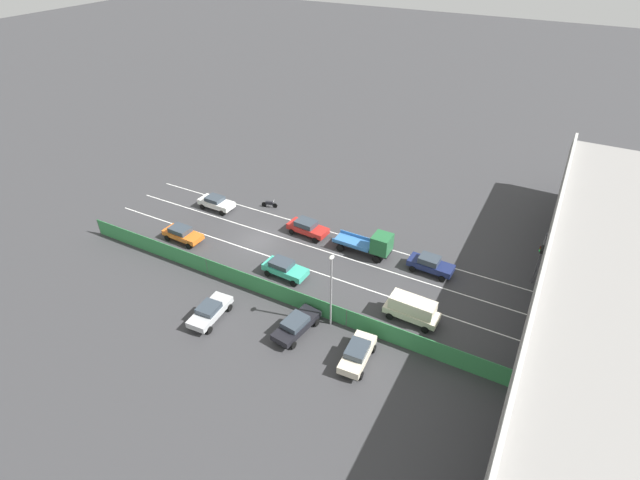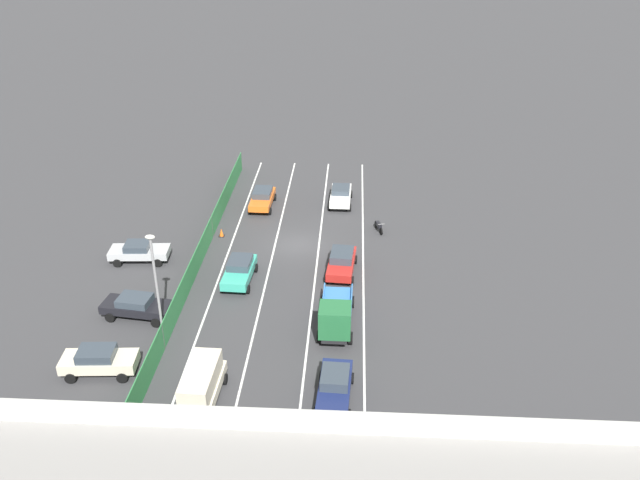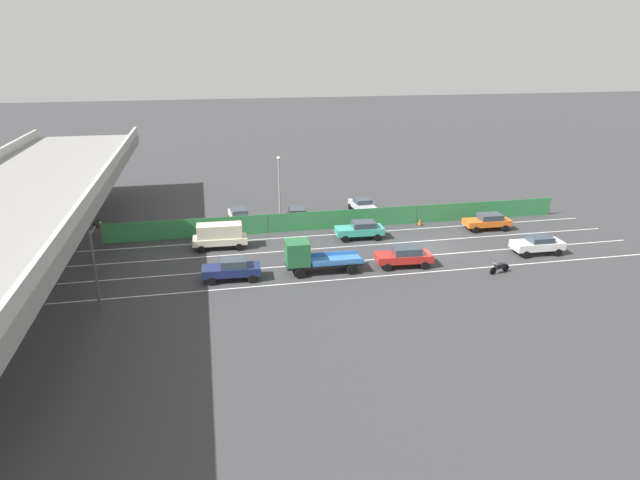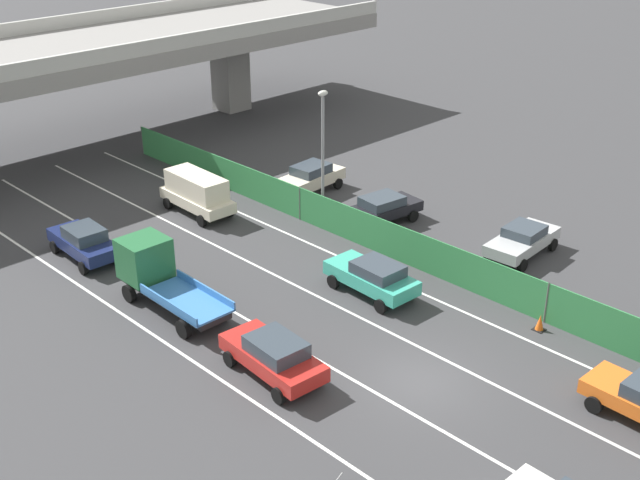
% 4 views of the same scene
% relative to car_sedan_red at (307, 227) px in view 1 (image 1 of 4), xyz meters
% --- Properties ---
extents(ground_plane, '(300.00, 300.00, 0.00)m').
position_rel_car_sedan_red_xyz_m(ground_plane, '(3.67, -4.11, -0.92)').
color(ground_plane, '#38383A').
extents(lane_line_left_edge, '(0.14, 49.01, 0.01)m').
position_rel_car_sedan_red_xyz_m(lane_line_left_edge, '(-1.62, 2.39, -0.92)').
color(lane_line_left_edge, silver).
rests_on(lane_line_left_edge, ground).
extents(lane_line_mid_left, '(0.14, 49.01, 0.01)m').
position_rel_car_sedan_red_xyz_m(lane_line_mid_left, '(1.91, 2.39, -0.92)').
color(lane_line_mid_left, silver).
rests_on(lane_line_mid_left, ground).
extents(lane_line_mid_right, '(0.14, 49.01, 0.01)m').
position_rel_car_sedan_red_xyz_m(lane_line_mid_right, '(5.44, 2.39, -0.92)').
color(lane_line_mid_right, silver).
rests_on(lane_line_mid_right, ground).
extents(lane_line_right_edge, '(0.14, 49.01, 0.01)m').
position_rel_car_sedan_red_xyz_m(lane_line_right_edge, '(8.97, 2.39, -0.92)').
color(lane_line_right_edge, silver).
rests_on(lane_line_right_edge, ground).
extents(elevated_overpass, '(55.43, 11.68, 7.67)m').
position_rel_car_sedan_red_xyz_m(elevated_overpass, '(3.67, 28.89, 5.13)').
color(elevated_overpass, gray).
rests_on(elevated_overpass, ground).
extents(green_fence, '(0.10, 45.11, 1.85)m').
position_rel_car_sedan_red_xyz_m(green_fence, '(10.70, 2.39, 0.01)').
color(green_fence, '#338447').
rests_on(green_fence, ground).
extents(car_sedan_red, '(2.34, 4.65, 1.66)m').
position_rel_car_sedan_red_xyz_m(car_sedan_red, '(0.00, 0.00, 0.00)').
color(car_sedan_red, red).
rests_on(car_sedan_red, ground).
extents(car_taxi_orange, '(2.11, 4.51, 1.57)m').
position_rel_car_sedan_red_xyz_m(car_taxi_orange, '(7.38, -11.23, -0.04)').
color(car_taxi_orange, orange).
rests_on(car_taxi_orange, ground).
extents(car_van_cream, '(2.15, 4.80, 2.24)m').
position_rel_car_sedan_red_xyz_m(car_van_cream, '(7.32, 14.48, 0.34)').
color(car_van_cream, beige).
rests_on(car_van_cream, ground).
extents(car_hatchback_white, '(2.10, 4.38, 1.57)m').
position_rel_car_sedan_red_xyz_m(car_hatchback_white, '(0.38, -12.23, -0.03)').
color(car_hatchback_white, silver).
rests_on(car_hatchback_white, ground).
extents(car_taxi_teal, '(2.21, 4.49, 1.63)m').
position_rel_car_sedan_red_xyz_m(car_taxi_teal, '(7.35, 1.62, -0.01)').
color(car_taxi_teal, teal).
rests_on(car_taxi_teal, ground).
extents(car_sedan_navy, '(2.13, 4.50, 1.70)m').
position_rel_car_sedan_red_xyz_m(car_sedan_navy, '(0.04, 13.84, -0.00)').
color(car_sedan_navy, navy).
rests_on(car_sedan_navy, ground).
extents(flatbed_truck_blue, '(2.30, 6.07, 2.70)m').
position_rel_car_sedan_red_xyz_m(flatbed_truck_blue, '(0.20, 7.84, 0.45)').
color(flatbed_truck_blue, black).
rests_on(flatbed_truck_blue, ground).
extents(motorcycle, '(0.78, 1.90, 0.93)m').
position_rel_car_sedan_red_xyz_m(motorcycle, '(-2.93, -6.89, -0.46)').
color(motorcycle, black).
rests_on(motorcycle, ground).
extents(parked_wagon_silver, '(4.57, 2.28, 1.52)m').
position_rel_car_sedan_red_xyz_m(parked_wagon_silver, '(15.47, -0.90, -0.07)').
color(parked_wagon_silver, '#B2B5B7').
rests_on(parked_wagon_silver, ground).
extents(parked_sedan_dark, '(4.89, 2.50, 1.52)m').
position_rel_car_sedan_red_xyz_m(parked_sedan_dark, '(13.36, 6.50, -0.06)').
color(parked_sedan_dark, black).
rests_on(parked_sedan_dark, ground).
extents(parked_sedan_cream, '(4.46, 2.21, 1.67)m').
position_rel_car_sedan_red_xyz_m(parked_sedan_cream, '(13.84, 12.33, 0.01)').
color(parked_sedan_cream, beige).
rests_on(parked_sedan_cream, ground).
extents(traffic_light, '(2.89, 0.42, 5.60)m').
position_rel_car_sedan_red_xyz_m(traffic_light, '(-2.09, 22.97, 3.00)').
color(traffic_light, '#47474C').
rests_on(traffic_light, ground).
extents(street_lamp, '(0.60, 0.36, 7.27)m').
position_rel_car_sedan_red_xyz_m(street_lamp, '(11.13, 8.59, 3.48)').
color(street_lamp, gray).
rests_on(street_lamp, ground).
extents(traffic_cone, '(0.47, 0.47, 0.71)m').
position_rel_car_sedan_red_xyz_m(traffic_cone, '(10.01, -5.30, -0.59)').
color(traffic_cone, orange).
rests_on(traffic_cone, ground).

